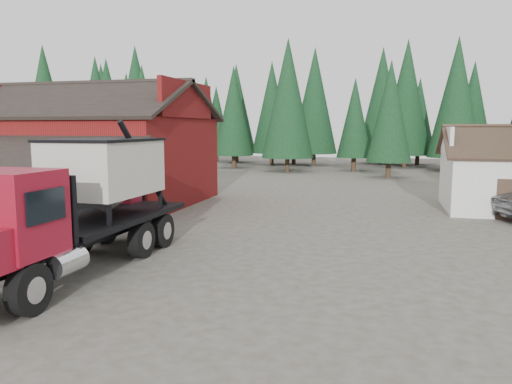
# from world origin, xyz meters

# --- Properties ---
(ground) EXTENTS (120.00, 120.00, 0.00)m
(ground) POSITION_xyz_m (0.00, 0.00, 0.00)
(ground) COLOR #4B463B
(ground) RESTS_ON ground
(red_barn) EXTENTS (12.80, 13.63, 7.18)m
(red_barn) POSITION_xyz_m (-11.00, 9.90, 2.69)
(red_barn) COLOR maroon
(red_barn) RESTS_ON ground
(conifer_backdrop) EXTENTS (76.00, 16.00, 16.00)m
(conifer_backdrop) POSITION_xyz_m (0.00, 42.00, 0.00)
(conifer_backdrop) COLOR black
(conifer_backdrop) RESTS_ON ground
(near_pine_a) EXTENTS (4.40, 4.40, 11.40)m
(near_pine_a) POSITION_xyz_m (-22.00, 28.00, 6.39)
(near_pine_a) COLOR #382619
(near_pine_a) RESTS_ON ground
(near_pine_b) EXTENTS (3.96, 3.96, 10.40)m
(near_pine_b) POSITION_xyz_m (6.00, 30.00, 5.89)
(near_pine_b) COLOR #382619
(near_pine_b) RESTS_ON ground
(near_pine_d) EXTENTS (5.28, 5.28, 13.40)m
(near_pine_d) POSITION_xyz_m (-4.00, 34.00, 7.39)
(near_pine_d) COLOR #382619
(near_pine_d) RESTS_ON ground
(feed_truck) EXTENTS (3.11, 10.54, 4.74)m
(feed_truck) POSITION_xyz_m (-3.49, -2.97, 2.22)
(feed_truck) COLOR black
(feed_truck) RESTS_ON ground
(equip_box) EXTENTS (1.19, 1.30, 0.60)m
(equip_box) POSITION_xyz_m (-6.00, -0.01, 0.30)
(equip_box) COLOR maroon
(equip_box) RESTS_ON ground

